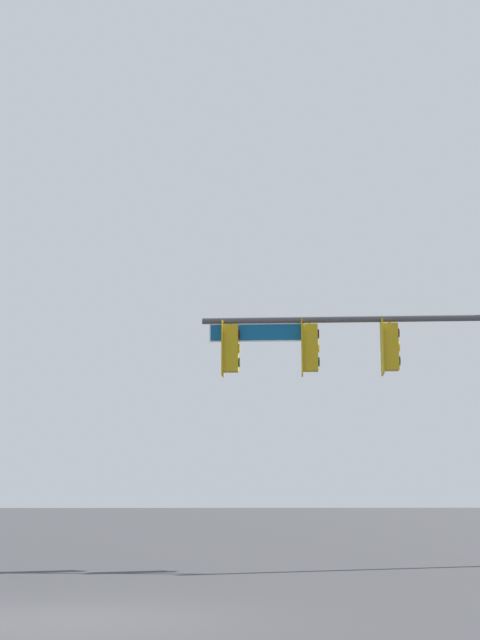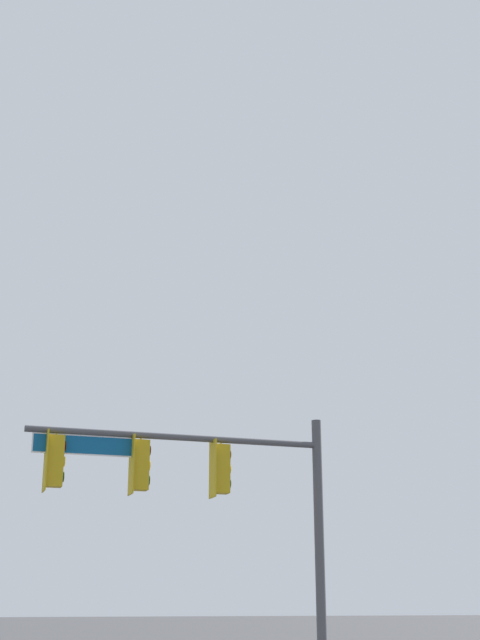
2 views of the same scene
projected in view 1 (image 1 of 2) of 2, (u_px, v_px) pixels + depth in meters
ground_plane at (58, 622)px, 10.44m from camera, size 400.00×400.00×0.00m
signal_pole_near at (371, 367)px, 20.70m from camera, size 6.85×1.21×6.20m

